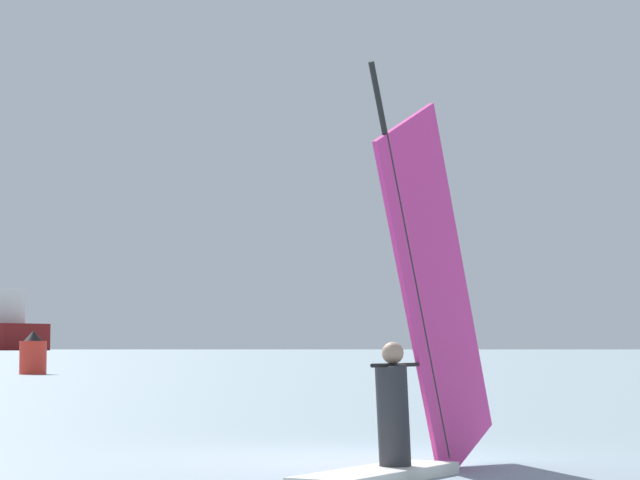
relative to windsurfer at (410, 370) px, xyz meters
The scene contains 3 objects.
ground_plane 2.49m from the windsurfer, 68.86° to the left, with size 4000.00×4000.00×0.00m, color gray.
windsurfer is the anchor object (origin of this frame).
channel_buoy 55.81m from the windsurfer, 75.21° to the left, with size 1.31×1.31×2.11m.
Camera 1 is at (-8.82, -14.04, 1.29)m, focal length 78.82 mm.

